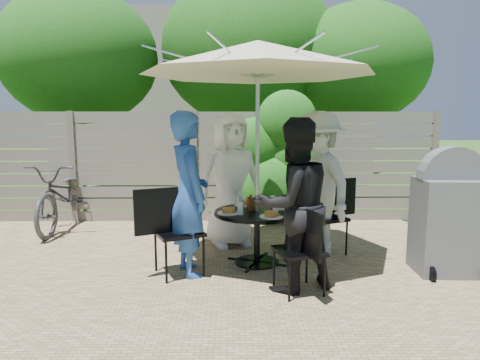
{
  "coord_description": "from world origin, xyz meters",
  "views": [
    {
      "loc": [
        0.63,
        -4.06,
        1.73
      ],
      "look_at": [
        0.72,
        1.05,
        0.99
      ],
      "focal_mm": 32.0,
      "sensor_mm": 36.0,
      "label": 1
    }
  ],
  "objects_px": {
    "person_back": "(230,180)",
    "syrup_jug": "(251,204)",
    "coffee_cup": "(257,202)",
    "bbq_grill": "(449,217)",
    "chair_front": "(299,268)",
    "glass_right": "(273,202)",
    "glass_front": "(275,208)",
    "chair_right": "(325,232)",
    "plate_front": "(271,215)",
    "chair_back": "(227,225)",
    "person_left": "(189,194)",
    "bicycle": "(65,195)",
    "patio_table": "(257,227)",
    "umbrella": "(258,58)",
    "chair_left": "(178,250)",
    "glass_left": "(240,209)",
    "person_right": "(317,185)",
    "plate_left": "(229,211)",
    "glass_back": "(240,202)",
    "person_front": "(293,206)",
    "plate_right": "(284,206)",
    "plate_back": "(245,203)"
  },
  "relations": [
    {
      "from": "person_back",
      "to": "syrup_jug",
      "type": "bearing_deg",
      "value": -94.4
    },
    {
      "from": "coffee_cup",
      "to": "bbq_grill",
      "type": "xyz_separation_m",
      "value": [
        2.1,
        -0.59,
        -0.06
      ]
    },
    {
      "from": "chair_front",
      "to": "glass_right",
      "type": "bearing_deg",
      "value": -8.68
    },
    {
      "from": "glass_front",
      "to": "chair_right",
      "type": "bearing_deg",
      "value": 39.21
    },
    {
      "from": "plate_front",
      "to": "glass_front",
      "type": "height_order",
      "value": "glass_front"
    },
    {
      "from": "chair_back",
      "to": "person_left",
      "type": "bearing_deg",
      "value": -35.99
    },
    {
      "from": "chair_back",
      "to": "bicycle",
      "type": "relative_size",
      "value": 0.41
    },
    {
      "from": "patio_table",
      "to": "umbrella",
      "type": "xyz_separation_m",
      "value": [
        -0.0,
        0.0,
        1.95
      ]
    },
    {
      "from": "chair_left",
      "to": "coffee_cup",
      "type": "height_order",
      "value": "chair_left"
    },
    {
      "from": "chair_right",
      "to": "person_back",
      "type": "bearing_deg",
      "value": -40.94
    },
    {
      "from": "glass_left",
      "to": "glass_front",
      "type": "relative_size",
      "value": 1.0
    },
    {
      "from": "patio_table",
      "to": "person_right",
      "type": "xyz_separation_m",
      "value": [
        0.77,
        0.32,
        0.45
      ]
    },
    {
      "from": "bicycle",
      "to": "person_right",
      "type": "bearing_deg",
      "value": -20.69
    },
    {
      "from": "plate_left",
      "to": "glass_back",
      "type": "xyz_separation_m",
      "value": [
        0.14,
        0.34,
        0.05
      ]
    },
    {
      "from": "person_back",
      "to": "coffee_cup",
      "type": "height_order",
      "value": "person_back"
    },
    {
      "from": "chair_back",
      "to": "glass_left",
      "type": "bearing_deg",
      "value": -8.93
    },
    {
      "from": "glass_back",
      "to": "bicycle",
      "type": "bearing_deg",
      "value": 150.41
    },
    {
      "from": "umbrella",
      "to": "person_back",
      "type": "relative_size",
      "value": 1.93
    },
    {
      "from": "bbq_grill",
      "to": "umbrella",
      "type": "bearing_deg",
      "value": 173.29
    },
    {
      "from": "person_left",
      "to": "plate_left",
      "type": "xyz_separation_m",
      "value": [
        0.43,
        0.18,
        -0.23
      ]
    },
    {
      "from": "bbq_grill",
      "to": "chair_left",
      "type": "bearing_deg",
      "value": -176.92
    },
    {
      "from": "glass_left",
      "to": "person_right",
      "type": "bearing_deg",
      "value": 27.94
    },
    {
      "from": "person_left",
      "to": "person_front",
      "type": "relative_size",
      "value": 1.04
    },
    {
      "from": "patio_table",
      "to": "plate_right",
      "type": "bearing_deg",
      "value": 22.44
    },
    {
      "from": "plate_front",
      "to": "glass_front",
      "type": "xyz_separation_m",
      "value": [
        0.06,
        0.13,
        0.05
      ]
    },
    {
      "from": "chair_left",
      "to": "chair_right",
      "type": "xyz_separation_m",
      "value": [
        1.79,
        0.74,
        -0.01
      ]
    },
    {
      "from": "glass_back",
      "to": "glass_right",
      "type": "distance_m",
      "value": 0.4
    },
    {
      "from": "plate_right",
      "to": "person_back",
      "type": "bearing_deg",
      "value": 135.89
    },
    {
      "from": "patio_table",
      "to": "plate_back",
      "type": "xyz_separation_m",
      "value": [
        -0.14,
        0.33,
        0.22
      ]
    },
    {
      "from": "plate_right",
      "to": "glass_left",
      "type": "xyz_separation_m",
      "value": [
        -0.53,
        -0.33,
        0.05
      ]
    },
    {
      "from": "person_left",
      "to": "glass_front",
      "type": "relative_size",
      "value": 12.94
    },
    {
      "from": "chair_back",
      "to": "chair_right",
      "type": "height_order",
      "value": "chair_right"
    },
    {
      "from": "plate_left",
      "to": "glass_left",
      "type": "distance_m",
      "value": 0.15
    },
    {
      "from": "glass_right",
      "to": "bbq_grill",
      "type": "bearing_deg",
      "value": -15.88
    },
    {
      "from": "person_right",
      "to": "chair_back",
      "type": "bearing_deg",
      "value": -139.31
    },
    {
      "from": "person_right",
      "to": "person_left",
      "type": "bearing_deg",
      "value": -90.0
    },
    {
      "from": "glass_left",
      "to": "bbq_grill",
      "type": "bearing_deg",
      "value": -3.72
    },
    {
      "from": "glass_back",
      "to": "bbq_grill",
      "type": "xyz_separation_m",
      "value": [
        2.3,
        -0.55,
        -0.07
      ]
    },
    {
      "from": "chair_back",
      "to": "person_left",
      "type": "xyz_separation_m",
      "value": [
        -0.4,
        -1.21,
        0.65
      ]
    },
    {
      "from": "glass_front",
      "to": "bicycle",
      "type": "xyz_separation_m",
      "value": [
        -3.11,
        1.95,
        -0.19
      ]
    },
    {
      "from": "plate_left",
      "to": "glass_back",
      "type": "height_order",
      "value": "glass_back"
    },
    {
      "from": "syrup_jug",
      "to": "bicycle",
      "type": "distance_m",
      "value": 3.33
    },
    {
      "from": "chair_front",
      "to": "chair_right",
      "type": "xyz_separation_m",
      "value": [
        0.53,
        1.26,
        0.02
      ]
    },
    {
      "from": "bbq_grill",
      "to": "patio_table",
      "type": "bearing_deg",
      "value": 173.29
    },
    {
      "from": "person_back",
      "to": "plate_back",
      "type": "relative_size",
      "value": 6.95
    },
    {
      "from": "chair_back",
      "to": "plate_front",
      "type": "xyz_separation_m",
      "value": [
        0.5,
        -1.22,
        0.42
      ]
    },
    {
      "from": "person_front",
      "to": "person_right",
      "type": "relative_size",
      "value": 0.96
    },
    {
      "from": "person_back",
      "to": "coffee_cup",
      "type": "xyz_separation_m",
      "value": [
        0.33,
        -0.53,
        -0.19
      ]
    },
    {
      "from": "chair_back",
      "to": "plate_back",
      "type": "height_order",
      "value": "chair_back"
    },
    {
      "from": "syrup_jug",
      "to": "coffee_cup",
      "type": "distance_m",
      "value": 0.23
    }
  ]
}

